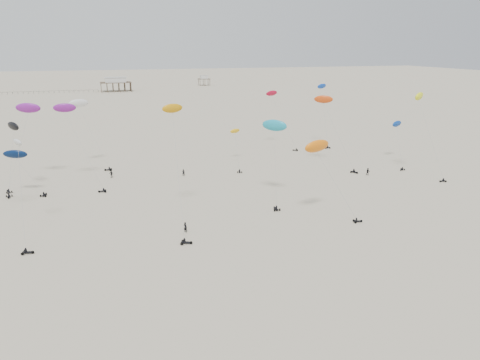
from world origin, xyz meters
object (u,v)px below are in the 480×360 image
object	(u,v)px
rig_4	(329,113)
spectator_0	(186,232)
rig_0	(12,140)
pavilion_main	(116,85)
rig_7	(275,101)
pavilion_small	(204,81)

from	to	relation	value
rig_4	spectator_0	size ratio (longest dim) A/B	9.11
rig_0	spectator_0	xyz separation A→B (m)	(31.07, -34.53, -11.59)
pavilion_main	rig_0	bearing A→B (deg)	-97.99
rig_7	rig_0	bearing A→B (deg)	134.03
pavilion_main	rig_0	size ratio (longest dim) A/B	1.35
pavilion_main	rig_7	distance (m)	207.92
pavilion_main	spectator_0	world-z (taller)	pavilion_main
pavilion_main	spectator_0	distance (m)	267.47
rig_0	spectator_0	size ratio (longest dim) A/B	7.07
pavilion_main	rig_0	distance (m)	235.30
rig_0	pavilion_main	bearing A→B (deg)	-100.37
pavilion_main	rig_7	size ratio (longest dim) A/B	1.09
rig_0	pavilion_small	bearing A→B (deg)	-113.72
rig_0	spectator_0	world-z (taller)	rig_0
pavilion_main	rig_4	size ratio (longest dim) A/B	1.05
pavilion_main	spectator_0	size ratio (longest dim) A/B	9.54
rig_4	rig_7	size ratio (longest dim) A/B	1.04
rig_4	spectator_0	world-z (taller)	rig_4
spectator_0	pavilion_main	bearing A→B (deg)	-41.38
rig_0	rig_7	world-z (taller)	rig_7
pavilion_small	spectator_0	size ratio (longest dim) A/B	4.09
pavilion_main	rig_0	world-z (taller)	rig_0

